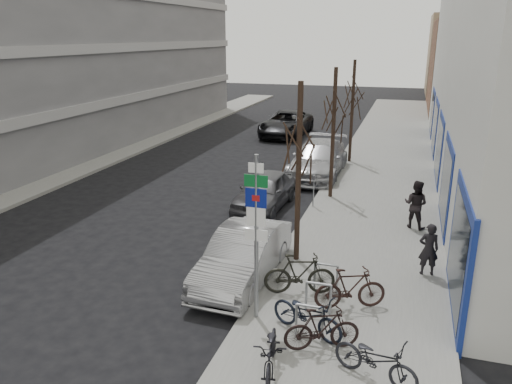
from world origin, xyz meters
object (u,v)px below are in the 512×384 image
Objects in this scene: meter_front at (278,240)px; parked_car_front at (243,256)px; bike_near_left at (272,349)px; bike_far_inner at (350,288)px; bike_mid_curb at (307,311)px; pedestrian_far at (416,204)px; meter_back at (335,157)px; bike_mid_inner at (300,274)px; bike_near_right at (322,328)px; meter_mid at (314,188)px; highway_sign_pole at (256,228)px; tree_far at (353,87)px; bike_rack at (318,294)px; bike_far_curb at (376,356)px; lane_car at (286,124)px; parked_car_mid at (264,191)px; pedestrian_near at (429,249)px; tree_near at (300,131)px; parked_car_back at (318,159)px; tree_mid at (335,103)px.

parked_car_front is at bearing -126.00° from meter_front.
bike_far_inner reaches higher than bike_near_left.
bike_mid_curb is 1.06× the size of pedestrian_far.
meter_back reaches higher than bike_mid_curb.
bike_mid_inner is 1.83m from parked_car_front.
bike_near_right is 0.92× the size of bike_far_inner.
meter_mid is 0.69× the size of bike_far_inner.
highway_sign_pole is 0.76× the size of tree_far.
meter_back is at bearing 91.02° from highway_sign_pole.
bike_rack is 2.76m from parked_car_front.
bike_near_left is at bearing 122.40° from bike_far_curb.
highway_sign_pole is 2.30× the size of bike_far_inner.
meter_front is 1.87m from bike_mid_inner.
meter_front reaches higher than bike_near_left.
highway_sign_pole is 2.64m from bike_near_right.
bike_rack is at bearing -159.03° from bike_mid_inner.
bike_near_left is 25.89m from lane_car.
bike_mid_inner is at bearing -87.91° from tree_far.
bike_far_curb is at bearing 106.14° from pedestrian_far.
parked_car_mid is at bearing -108.21° from meter_back.
pedestrian_near is (3.07, 5.55, 0.22)m from bike_near_left.
bike_far_curb is at bearing 0.90° from bike_near_left.
bike_near_right is (0.34, -1.45, 0.00)m from bike_rack.
tree_far is 13.88m from meter_front.
meter_back is (-0.45, 10.50, -3.19)m from tree_near.
bike_far_curb is at bearing -54.91° from meter_front.
meter_mid is 10.51m from bike_near_left.
parked_car_back is (-0.75, 10.58, -0.07)m from meter_front.
highway_sign_pole is at bearing -91.14° from tree_mid.
bike_mid_inner is at bearing 62.49° from highway_sign_pole.
lane_car is at bearing 103.23° from meter_front.
pedestrian_far reaches higher than pedestrian_near.
tree_mid is at bearing 40.12° from parked_car_mid.
bike_near_right is 0.96× the size of pedestrian_far.
tree_far reaches higher than highway_sign_pole.
bike_far_inner is 3.16m from pedestrian_near.
bike_mid_curb is at bearing -64.83° from meter_front.
meter_back is at bearing -61.54° from lane_car.
tree_far is at bearing -84.56° from pedestrian_near.
bike_far_curb is (1.61, -1.19, -0.03)m from bike_mid_curb.
pedestrian_near is (2.59, 3.00, 0.26)m from bike_rack.
tree_mid is at bearing 97.28° from bike_rack.
meter_back is 12.06m from parked_car_front.
parked_car_back is at bearing 86.35° from bike_near_left.
parked_car_front is (-1.20, -8.03, -3.35)m from tree_mid.
bike_rack is 1.19× the size of bike_mid_inner.
tree_mid reaches higher than bike_near_right.
bike_near_right is (1.99, -3.85, -0.25)m from meter_front.
meter_mid is 0.28× the size of parked_car_front.
parked_car_mid is (-1.18, 6.18, -0.03)m from parked_car_front.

